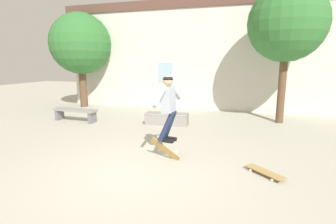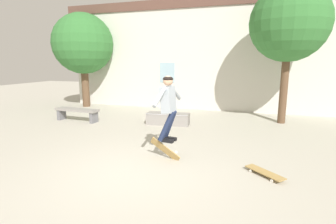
% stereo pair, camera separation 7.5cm
% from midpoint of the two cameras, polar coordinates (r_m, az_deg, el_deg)
% --- Properties ---
extents(ground_plane, '(40.00, 40.00, 0.00)m').
position_cam_midpoint_polar(ground_plane, '(5.32, -6.91, -12.87)').
color(ground_plane, '#B2AD9E').
extents(building_backdrop, '(13.69, 0.52, 6.15)m').
position_cam_midpoint_polar(building_backdrop, '(11.93, 7.51, 12.56)').
color(building_backdrop, beige).
rests_on(building_backdrop, ground_plane).
extents(tree_right, '(2.58, 2.58, 4.70)m').
position_cam_midpoint_polar(tree_right, '(10.02, 24.29, 17.15)').
color(tree_right, brown).
rests_on(tree_right, ground_plane).
extents(tree_left, '(2.80, 2.80, 4.37)m').
position_cam_midpoint_polar(tree_left, '(13.21, -18.66, 13.85)').
color(tree_left, brown).
rests_on(tree_left, ground_plane).
extents(park_bench, '(1.73, 0.52, 0.46)m').
position_cam_midpoint_polar(park_bench, '(10.09, -19.75, -0.05)').
color(park_bench, gray).
rests_on(park_bench, ground_plane).
extents(skate_ledge, '(1.49, 0.59, 0.40)m').
position_cam_midpoint_polar(skate_ledge, '(9.04, -0.51, -1.48)').
color(skate_ledge, gray).
rests_on(skate_ledge, ground_plane).
extents(skater, '(0.40, 1.32, 1.43)m').
position_cam_midpoint_polar(skater, '(5.62, -0.37, 2.02)').
color(skater, '#9EA8B2').
extents(skateboard_flipping, '(0.74, 0.21, 0.57)m').
position_cam_midpoint_polar(skateboard_flipping, '(5.88, -0.99, -8.16)').
color(skateboard_flipping, '#AD894C').
extents(skateboard_resting, '(0.74, 0.70, 0.08)m').
position_cam_midpoint_polar(skateboard_resting, '(5.44, 19.95, -12.14)').
color(skateboard_resting, '#AD894C').
rests_on(skateboard_resting, ground_plane).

